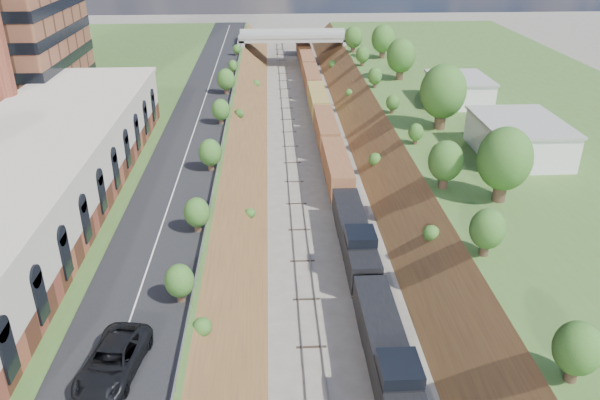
# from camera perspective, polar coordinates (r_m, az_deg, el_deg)

# --- Properties ---
(platform_left) EXTENTS (44.00, 180.00, 5.00)m
(platform_left) POSITION_cam_1_polar(r_m,az_deg,el_deg) (81.20, -22.71, 3.73)
(platform_left) COLOR #435E27
(platform_left) RESTS_ON ground
(platform_right) EXTENTS (44.00, 180.00, 5.00)m
(platform_right) POSITION_cam_1_polar(r_m,az_deg,el_deg) (85.45, 23.99, 4.55)
(platform_right) COLOR #435E27
(platform_right) RESTS_ON ground
(embankment_left) EXTENTS (10.00, 180.00, 10.00)m
(embankment_left) POSITION_cam_1_polar(r_m,az_deg,el_deg) (77.50, -6.90, 2.62)
(embankment_left) COLOR brown
(embankment_left) RESTS_ON ground
(embankment_right) EXTENTS (10.00, 180.00, 10.00)m
(embankment_right) POSITION_cam_1_polar(r_m,az_deg,el_deg) (79.01, 9.23, 2.93)
(embankment_right) COLOR brown
(embankment_right) RESTS_ON ground
(rail_left_track) EXTENTS (1.58, 180.00, 0.18)m
(rail_left_track) POSITION_cam_1_polar(r_m,az_deg,el_deg) (77.31, -0.68, 2.82)
(rail_left_track) COLOR gray
(rail_left_track) RESTS_ON ground
(rail_right_track) EXTENTS (1.58, 180.00, 0.18)m
(rail_right_track) POSITION_cam_1_polar(r_m,az_deg,el_deg) (77.67, 3.16, 2.90)
(rail_right_track) COLOR gray
(rail_right_track) RESTS_ON ground
(road) EXTENTS (8.00, 180.00, 0.10)m
(road) POSITION_cam_1_polar(r_m,az_deg,el_deg) (76.13, -10.50, 6.02)
(road) COLOR black
(road) RESTS_ON platform_left
(guardrail) EXTENTS (0.10, 171.00, 0.70)m
(guardrail) POSITION_cam_1_polar(r_m,az_deg,el_deg) (75.35, -7.44, 6.43)
(guardrail) COLOR #99999E
(guardrail) RESTS_ON platform_left
(commercial_building) EXTENTS (14.30, 62.30, 7.00)m
(commercial_building) POSITION_cam_1_polar(r_m,az_deg,el_deg) (58.30, -25.55, 1.19)
(commercial_building) COLOR brown
(commercial_building) RESTS_ON platform_left
(overpass) EXTENTS (24.50, 8.30, 7.40)m
(overpass) POSITION_cam_1_polar(r_m,az_deg,el_deg) (135.60, -0.67, 15.07)
(overpass) COLOR gray
(overpass) RESTS_ON ground
(white_building_near) EXTENTS (9.00, 12.00, 4.00)m
(white_building_near) POSITION_cam_1_polar(r_m,az_deg,el_deg) (73.21, 20.54, 5.59)
(white_building_near) COLOR silver
(white_building_near) RESTS_ON platform_right
(white_building_far) EXTENTS (8.00, 10.00, 3.60)m
(white_building_far) POSITION_cam_1_polar(r_m,az_deg,el_deg) (92.73, 15.20, 10.27)
(white_building_far) COLOR silver
(white_building_far) RESTS_ON platform_right
(tree_right_large) EXTENTS (5.25, 5.25, 7.61)m
(tree_right_large) POSITION_cam_1_polar(r_m,az_deg,el_deg) (59.58, 19.34, 3.75)
(tree_right_large) COLOR #473323
(tree_right_large) RESTS_ON platform_right
(tree_left_crest) EXTENTS (2.45, 2.45, 3.55)m
(tree_left_crest) POSITION_cam_1_polar(r_m,az_deg,el_deg) (39.40, -11.99, -11.11)
(tree_left_crest) COLOR #473323
(tree_left_crest) RESTS_ON platform_left
(freight_train) EXTENTS (2.74, 140.35, 4.55)m
(freight_train) POSITION_cam_1_polar(r_m,az_deg,el_deg) (85.13, 2.58, 6.69)
(freight_train) COLOR black
(freight_train) RESTS_ON ground
(suv) EXTENTS (4.07, 7.10, 1.87)m
(suv) POSITION_cam_1_polar(r_m,az_deg,el_deg) (38.64, -17.77, -14.67)
(suv) COLOR black
(suv) RESTS_ON road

